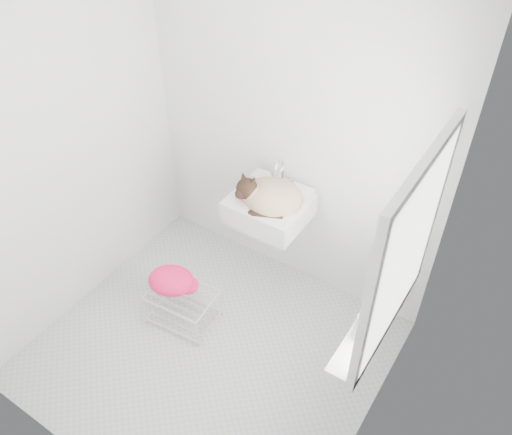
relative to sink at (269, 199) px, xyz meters
The scene contains 15 objects.
floor 1.13m from the sink, 90.09° to the right, with size 2.20×2.00×0.02m, color #B2B6BA.
back_wall 0.48m from the sink, 90.27° to the left, with size 2.20×0.02×2.50m, color white.
right_wall 1.38m from the sink, 33.96° to the right, with size 0.02×2.00×2.50m, color white.
left_wall 1.39m from the sink, 146.10° to the right, with size 0.02×2.00×2.50m, color white.
window_glass 1.31m from the sink, 26.48° to the right, with size 0.01×0.80×1.00m, color white.
window_frame 1.30m from the sink, 26.80° to the right, with size 0.04×0.90×1.10m, color white.
windowsill 1.14m from the sink, 28.16° to the right, with size 0.16×0.88×0.04m, color white.
sink is the anchor object (origin of this frame).
faucet 0.23m from the sink, 90.00° to the left, with size 0.19×0.13×0.19m, color silver, non-canonical shape.
cat 0.05m from the sink, 53.38° to the right, with size 0.47×0.40×0.27m.
wire_rack 0.99m from the sink, 118.04° to the right, with size 0.45×0.31×0.27m, color silver.
towel 0.92m from the sink, 124.98° to the right, with size 0.33×0.23×0.14m, color #CF000B.
bottle_a 1.23m from the sink, 35.59° to the right, with size 0.08×0.08×0.20m, color silver.
bottle_b 1.15m from the sink, 29.71° to the right, with size 0.08×0.08×0.19m, color #158684.
bottle_c 1.09m from the sink, 23.20° to the right, with size 0.14×0.14×0.18m, color white.
Camera 1 is at (1.45, -1.64, 3.07)m, focal length 36.93 mm.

